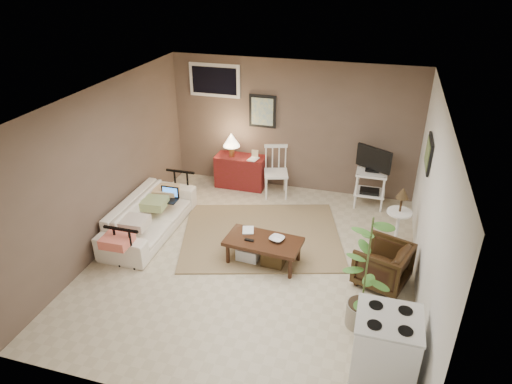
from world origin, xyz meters
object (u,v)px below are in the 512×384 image
(spindle_chair, at_px, (276,173))
(armchair, at_px, (383,262))
(coffee_table, at_px, (263,249))
(stove, at_px, (385,349))
(red_console, at_px, (240,168))
(potted_plant, at_px, (366,270))
(tv_stand, at_px, (371,176))
(side_table, at_px, (400,210))
(sofa, at_px, (149,211))

(spindle_chair, distance_m, armchair, 2.89)
(coffee_table, relative_size, stove, 1.33)
(red_console, relative_size, stove, 1.28)
(armchair, xyz_separation_m, potted_plant, (-0.21, -0.88, 0.48))
(coffee_table, distance_m, spindle_chair, 2.14)
(coffee_table, distance_m, potted_plant, 1.79)
(tv_stand, relative_size, armchair, 1.67)
(spindle_chair, bearing_deg, side_table, -27.48)
(red_console, bearing_deg, tv_stand, -2.56)
(armchair, bearing_deg, potted_plant, 6.31)
(coffee_table, height_order, side_table, side_table)
(sofa, distance_m, side_table, 3.83)
(sofa, height_order, potted_plant, potted_plant)
(tv_stand, relative_size, potted_plant, 0.72)
(tv_stand, relative_size, side_table, 1.11)
(side_table, relative_size, potted_plant, 0.65)
(sofa, relative_size, stove, 2.36)
(sofa, distance_m, potted_plant, 3.61)
(sofa, bearing_deg, stove, -117.78)
(red_console, bearing_deg, armchair, -39.61)
(spindle_chair, xyz_separation_m, armchair, (1.98, -2.10, -0.11))
(side_table, bearing_deg, tv_stand, 112.26)
(stove, bearing_deg, tv_stand, 95.59)
(side_table, distance_m, armchair, 1.04)
(side_table, xyz_separation_m, stove, (-0.11, -2.61, -0.19))
(sofa, height_order, armchair, sofa)
(armchair, bearing_deg, red_console, -110.03)
(tv_stand, bearing_deg, sofa, -150.82)
(spindle_chair, bearing_deg, tv_stand, 1.37)
(sofa, distance_m, red_console, 2.13)
(potted_plant, bearing_deg, coffee_table, 148.54)
(spindle_chair, height_order, potted_plant, potted_plant)
(sofa, xyz_separation_m, armchair, (3.59, -0.31, -0.06))
(red_console, bearing_deg, stove, -54.26)
(potted_plant, xyz_separation_m, stove, (0.28, -0.74, -0.39))
(red_console, bearing_deg, side_table, -23.67)
(coffee_table, bearing_deg, sofa, 171.09)
(tv_stand, xyz_separation_m, side_table, (0.48, -1.16, 0.03))
(red_console, distance_m, armchair, 3.53)
(tv_stand, relative_size, stove, 1.31)
(side_table, relative_size, armchair, 1.50)
(spindle_chair, relative_size, potted_plant, 0.61)
(spindle_chair, height_order, armchair, spindle_chair)
(armchair, bearing_deg, coffee_table, -70.47)
(stove, bearing_deg, sofa, 152.22)
(side_table, distance_m, potted_plant, 1.92)
(armchair, bearing_deg, stove, 21.94)
(sofa, bearing_deg, red_console, -24.14)
(sofa, relative_size, spindle_chair, 2.14)
(coffee_table, bearing_deg, stove, -43.34)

